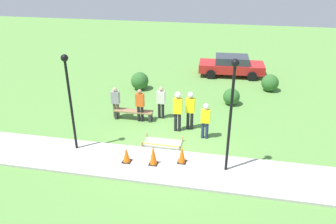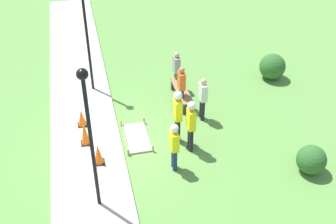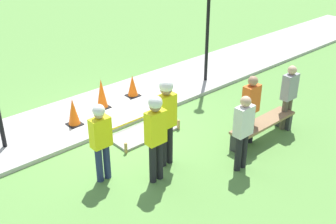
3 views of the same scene
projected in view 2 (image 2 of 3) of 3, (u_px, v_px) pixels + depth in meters
name	position (u px, v px, depth m)	size (l,w,h in m)	color
ground_plane	(122.00, 146.00, 13.94)	(60.00, 60.00, 0.00)	#5B8E42
sidewalk	(87.00, 150.00, 13.69)	(28.00, 2.29, 0.10)	#ADAAA3
wet_concrete_patch	(137.00, 138.00, 14.25)	(1.66, 0.86, 0.25)	gray
traffic_cone_near_patch	(82.00, 118.00, 14.56)	(0.34, 0.34, 0.61)	black
traffic_cone_far_patch	(85.00, 134.00, 13.68)	(0.34, 0.34, 0.81)	black
traffic_cone_sidewalk_edge	(98.00, 154.00, 12.92)	(0.34, 0.34, 0.70)	black
park_bench	(182.00, 93.00, 16.00)	(1.93, 0.44, 0.48)	#2D2D33
worker_supervisor	(178.00, 111.00, 13.50)	(0.40, 0.28, 1.95)	black
worker_assistant	(174.00, 143.00, 12.50)	(0.40, 0.24, 1.67)	navy
worker_trainee	(191.00, 121.00, 13.17)	(0.40, 0.27, 1.86)	black
bystander_in_orange_shirt	(181.00, 85.00, 15.32)	(0.40, 0.22, 1.67)	black
bystander_in_gray_shirt	(203.00, 97.00, 14.69)	(0.40, 0.22, 1.66)	black
bystander_in_white_shirt	(177.00, 69.00, 16.39)	(0.40, 0.22, 1.62)	brown
lamppost_near	(89.00, 124.00, 10.16)	(0.28, 0.28, 4.27)	black
lamppost_far	(86.00, 27.00, 15.24)	(0.28, 0.28, 4.00)	black
shrub_rounded_near	(272.00, 67.00, 17.30)	(1.07, 1.07, 1.07)	#2D6028
shrub_rounded_mid	(311.00, 160.00, 12.70)	(0.91, 0.91, 0.91)	#2D6028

